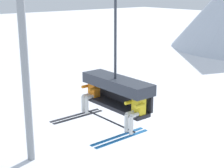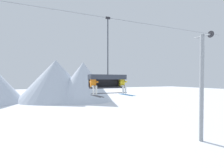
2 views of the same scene
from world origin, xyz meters
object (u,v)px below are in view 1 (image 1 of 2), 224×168
at_px(chairlift_chair, 117,86).
at_px(skier_orange, 91,92).
at_px(lift_tower_near, 24,61).
at_px(skier_yellow, 135,109).

height_order(chairlift_chair, skier_orange, chairlift_chair).
height_order(lift_tower_near, skier_yellow, lift_tower_near).
bearing_deg(skier_yellow, chairlift_chair, 167.25).
relative_size(chairlift_chair, skier_yellow, 2.77).
xyz_separation_m(lift_tower_near, skier_yellow, (8.37, -0.93, 0.25)).
distance_m(skier_orange, skier_yellow, 1.94).
distance_m(chairlift_chair, skier_yellow, 1.06).
xyz_separation_m(chairlift_chair, skier_yellow, (0.97, -0.22, -0.35)).
xyz_separation_m(lift_tower_near, skier_orange, (6.42, -0.93, 0.25)).
distance_m(lift_tower_near, skier_yellow, 8.42).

